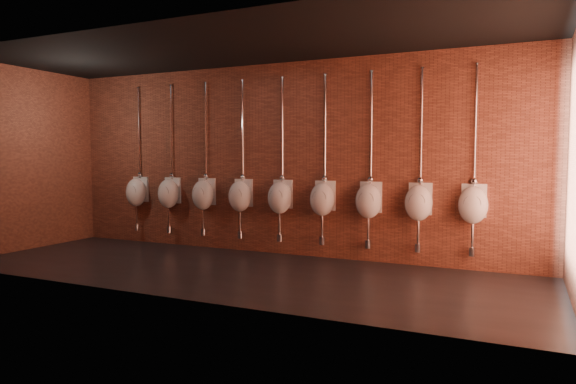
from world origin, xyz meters
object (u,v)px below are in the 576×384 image
at_px(urinal_4, 280,197).
at_px(urinal_7, 419,202).
at_px(urinal_1, 169,193).
at_px(urinal_3, 240,196).
at_px(urinal_0, 137,192).
at_px(urinal_5, 323,199).
at_px(urinal_2, 203,194).
at_px(urinal_6, 369,200).
at_px(urinal_8, 473,204).

distance_m(urinal_4, urinal_7, 2.27).
distance_m(urinal_1, urinal_3, 1.51).
bearing_deg(urinal_1, urinal_7, 0.00).
xyz_separation_m(urinal_3, urinal_7, (3.03, 0.00, 0.00)).
height_order(urinal_0, urinal_5, same).
bearing_deg(urinal_7, urinal_4, 180.00).
bearing_deg(urinal_4, urinal_5, 0.00).
height_order(urinal_2, urinal_6, same).
height_order(urinal_5, urinal_7, same).
distance_m(urinal_3, urinal_5, 1.51).
relative_size(urinal_2, urinal_5, 1.00).
height_order(urinal_1, urinal_4, same).
xyz_separation_m(urinal_2, urinal_3, (0.76, 0.00, 0.00)).
height_order(urinal_4, urinal_5, same).
height_order(urinal_2, urinal_4, same).
bearing_deg(urinal_3, urinal_4, 0.00).
bearing_deg(urinal_5, urinal_3, 180.00).
height_order(urinal_0, urinal_2, same).
xyz_separation_m(urinal_3, urinal_8, (3.79, 0.00, 0.00)).
relative_size(urinal_4, urinal_6, 1.00).
xyz_separation_m(urinal_0, urinal_1, (0.76, 0.00, 0.00)).
relative_size(urinal_2, urinal_4, 1.00).
height_order(urinal_4, urinal_8, same).
height_order(urinal_2, urinal_3, same).
relative_size(urinal_0, urinal_4, 1.00).
relative_size(urinal_0, urinal_1, 1.00).
distance_m(urinal_2, urinal_7, 3.79).
bearing_deg(urinal_1, urinal_4, 0.00).
xyz_separation_m(urinal_0, urinal_4, (3.03, 0.00, 0.00)).
relative_size(urinal_3, urinal_4, 1.00).
bearing_deg(urinal_1, urinal_6, 0.00).
bearing_deg(urinal_7, urinal_2, 180.00).
distance_m(urinal_0, urinal_5, 3.79).
bearing_deg(urinal_3, urinal_7, 0.00).
xyz_separation_m(urinal_3, urinal_5, (1.51, 0.00, 0.00)).
distance_m(urinal_5, urinal_8, 2.27).
xyz_separation_m(urinal_4, urinal_6, (1.51, 0.00, 0.00)).
bearing_deg(urinal_7, urinal_5, 180.00).
bearing_deg(urinal_8, urinal_3, 180.00).
bearing_deg(urinal_7, urinal_3, 180.00).
bearing_deg(urinal_0, urinal_7, 0.00).
relative_size(urinal_6, urinal_7, 1.00).
xyz_separation_m(urinal_4, urinal_5, (0.76, 0.00, 0.00)).
bearing_deg(urinal_7, urinal_0, 180.00).
height_order(urinal_0, urinal_8, same).
bearing_deg(urinal_2, urinal_8, 0.00).
height_order(urinal_2, urinal_8, same).
xyz_separation_m(urinal_7, urinal_8, (0.76, 0.00, 0.00)).
bearing_deg(urinal_3, urinal_5, 0.00).
xyz_separation_m(urinal_0, urinal_2, (1.51, 0.00, 0.00)).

